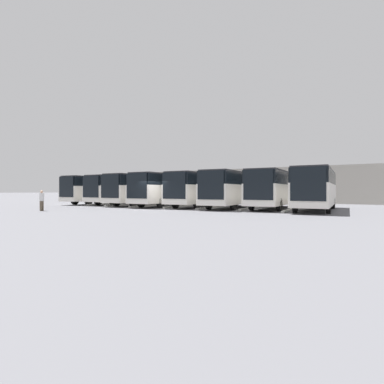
# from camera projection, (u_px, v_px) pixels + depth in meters

# --- Properties ---
(ground_plane) EXTENTS (600.00, 600.00, 0.00)m
(ground_plane) POSITION_uv_depth(u_px,v_px,m) (155.00, 209.00, 26.76)
(ground_plane) COLOR #5B5B60
(bus_0) EXTENTS (2.99, 11.50, 3.38)m
(bus_0) POSITION_uv_depth(u_px,v_px,m) (316.00, 188.00, 24.97)
(bus_0) COLOR silver
(bus_0) RESTS_ON ground_plane
(curb_divider_0) EXTENTS (0.44, 5.59, 0.15)m
(curb_divider_0) POSITION_uv_depth(u_px,v_px,m) (289.00, 210.00, 24.42)
(curb_divider_0) COLOR #B2B2AD
(curb_divider_0) RESTS_ON ground_plane
(bus_1) EXTENTS (2.99, 11.50, 3.38)m
(bus_1) POSITION_uv_depth(u_px,v_px,m) (275.00, 188.00, 27.46)
(bus_1) COLOR silver
(bus_1) RESTS_ON ground_plane
(curb_divider_1) EXTENTS (0.44, 5.59, 0.15)m
(curb_divider_1) POSITION_uv_depth(u_px,v_px,m) (249.00, 208.00, 26.91)
(curb_divider_1) COLOR #B2B2AD
(curb_divider_1) RESTS_ON ground_plane
(bus_2) EXTENTS (2.99, 11.50, 3.38)m
(bus_2) POSITION_uv_depth(u_px,v_px,m) (235.00, 188.00, 28.70)
(bus_2) COLOR silver
(bus_2) RESTS_ON ground_plane
(curb_divider_2) EXTENTS (0.44, 5.59, 0.15)m
(curb_divider_2) POSITION_uv_depth(u_px,v_px,m) (210.00, 207.00, 28.15)
(curb_divider_2) COLOR #B2B2AD
(curb_divider_2) RESTS_ON ground_plane
(bus_3) EXTENTS (2.99, 11.50, 3.38)m
(bus_3) POSITION_uv_depth(u_px,v_px,m) (203.00, 189.00, 30.77)
(bus_3) COLOR silver
(bus_3) RESTS_ON ground_plane
(curb_divider_3) EXTENTS (0.44, 5.59, 0.15)m
(curb_divider_3) POSITION_uv_depth(u_px,v_px,m) (179.00, 206.00, 30.22)
(curb_divider_3) COLOR #B2B2AD
(curb_divider_3) RESTS_ON ground_plane
(bus_4) EXTENTS (2.99, 11.50, 3.38)m
(bus_4) POSITION_uv_depth(u_px,v_px,m) (170.00, 189.00, 32.06)
(bus_4) COLOR silver
(bus_4) RESTS_ON ground_plane
(curb_divider_4) EXTENTS (0.44, 5.59, 0.15)m
(curb_divider_4) POSITION_uv_depth(u_px,v_px,m) (147.00, 206.00, 31.51)
(curb_divider_4) COLOR #B2B2AD
(curb_divider_4) RESTS_ON ground_plane
(bus_5) EXTENTS (2.99, 11.50, 3.38)m
(bus_5) POSITION_uv_depth(u_px,v_px,m) (145.00, 189.00, 34.16)
(bus_5) COLOR silver
(bus_5) RESTS_ON ground_plane
(curb_divider_5) EXTENTS (0.44, 5.59, 0.15)m
(curb_divider_5) POSITION_uv_depth(u_px,v_px,m) (123.00, 205.00, 33.61)
(curb_divider_5) COLOR #B2B2AD
(curb_divider_5) RESTS_ON ground_plane
(bus_6) EXTENTS (2.99, 11.50, 3.38)m
(bus_6) POSITION_uv_depth(u_px,v_px,m) (126.00, 189.00, 36.71)
(bus_6) COLOR silver
(bus_6) RESTS_ON ground_plane
(curb_divider_6) EXTENTS (0.44, 5.59, 0.15)m
(curb_divider_6) POSITION_uv_depth(u_px,v_px,m) (105.00, 204.00, 36.16)
(curb_divider_6) COLOR #B2B2AD
(curb_divider_6) RESTS_ON ground_plane
(bus_7) EXTENTS (2.99, 11.50, 3.38)m
(bus_7) POSITION_uv_depth(u_px,v_px,m) (103.00, 189.00, 38.33)
(bus_7) COLOR silver
(bus_7) RESTS_ON ground_plane
(pedestrian) EXTENTS (0.48, 0.48, 1.67)m
(pedestrian) POSITION_uv_depth(u_px,v_px,m) (42.00, 200.00, 24.45)
(pedestrian) COLOR brown
(pedestrian) RESTS_ON ground_plane
(station_building) EXTENTS (40.46, 16.17, 4.90)m
(station_building) POSITION_uv_depth(u_px,v_px,m) (252.00, 186.00, 49.91)
(station_building) COLOR #A8A399
(station_building) RESTS_ON ground_plane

